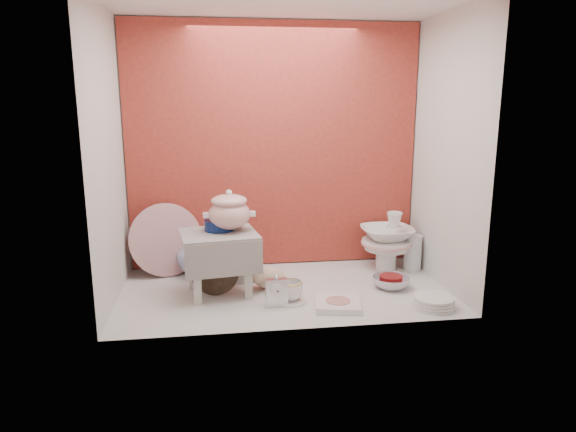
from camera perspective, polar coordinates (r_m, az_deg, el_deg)
name	(u,v)px	position (r m, az deg, el deg)	size (l,w,h in m)	color
ground	(285,290)	(2.92, -0.34, -8.15)	(1.80, 1.80, 0.00)	silver
niche_shell	(280,119)	(2.91, -0.85, 10.53)	(1.86, 1.03, 1.53)	#B0372C
step_stool	(220,263)	(2.86, -7.51, -5.13)	(0.40, 0.34, 0.34)	silver
soup_tureen	(229,210)	(2.82, -6.45, 0.64)	(0.27, 0.27, 0.23)	white
cobalt_bowl	(219,225)	(2.85, -7.56, -0.98)	(0.16, 0.16, 0.06)	#0A1B4F
floral_platter	(166,240)	(3.21, -13.21, -2.55)	(0.44, 0.14, 0.43)	beige
blue_white_vase	(199,251)	(3.19, -9.71, -3.85)	(0.27, 0.27, 0.28)	white
lacquer_tray	(214,270)	(2.85, -8.06, -5.87)	(0.28, 0.06, 0.28)	black
mantel_clock	(277,291)	(2.68, -1.27, -8.19)	(0.11, 0.04, 0.17)	silver
plush_pig	(269,277)	(2.93, -2.13, -6.69)	(0.23, 0.16, 0.14)	#CAAB8E
teacup_saucer	(290,301)	(2.77, 0.28, -9.25)	(0.17, 0.17, 0.01)	white
gold_rim_teacup	(291,290)	(2.75, 0.28, -8.14)	(0.13, 0.13, 0.10)	white
lattice_dish	(338,304)	(2.71, 5.49, -9.56)	(0.23, 0.23, 0.03)	white
dinner_plate_stack	(434,302)	(2.79, 15.68, -9.05)	(0.21, 0.21, 0.06)	white
crystal_bowl	(391,282)	(3.01, 11.19, -7.13)	(0.21, 0.21, 0.07)	silver
clear_glass_vase	(413,253)	(3.33, 13.51, -3.91)	(0.11, 0.11, 0.22)	silver
porcelain_tower	(387,241)	(3.29, 10.76, -2.66)	(0.32, 0.32, 0.36)	white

